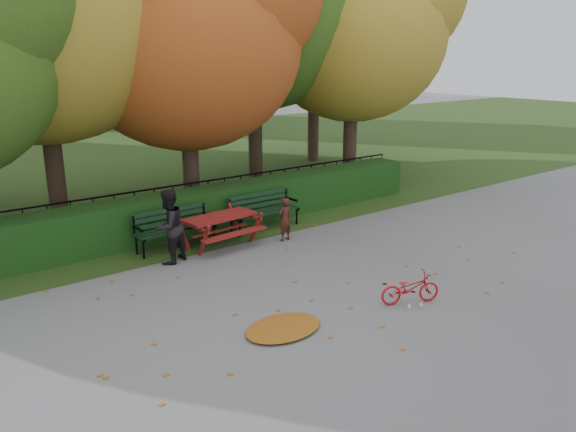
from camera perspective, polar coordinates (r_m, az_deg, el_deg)
ground at (r=10.58m, az=4.11°, el=-7.06°), size 90.00×90.00×0.00m
grass_strip at (r=22.59m, az=-20.19°, el=4.56°), size 90.00×90.00×0.00m
building_right at (r=38.14m, az=-15.95°, el=18.34°), size 9.00×6.00×12.00m
hedge at (r=13.90m, az=-8.22°, el=0.72°), size 13.00×0.90×1.00m
iron_fence at (r=14.57m, az=-9.78°, el=1.52°), size 14.00×0.04×1.02m
tree_c at (r=15.11m, az=-8.89°, el=18.49°), size 6.30×6.00×8.00m
tree_e at (r=18.42m, az=7.96°, el=18.88°), size 6.09×5.80×8.16m
tree_g at (r=22.59m, az=3.82°, el=19.20°), size 6.30×6.00×8.55m
bench_left at (r=12.64m, az=-11.55°, el=-0.92°), size 1.80×0.57×0.88m
bench_right at (r=13.80m, az=-2.61°, el=0.84°), size 1.80×0.57×0.88m
picnic_table at (r=12.61m, az=-6.95°, el=-0.64°), size 1.75×1.46×0.80m
leaf_pile at (r=8.94m, az=-0.48°, el=-11.27°), size 1.55×1.35×0.09m
leaf_scatter at (r=10.78m, az=3.05°, el=-6.54°), size 9.00×5.70×0.01m
child at (r=12.87m, az=-0.33°, el=-0.33°), size 0.40×0.30×1.01m
adult at (r=11.67m, az=-12.03°, el=-1.06°), size 0.93×0.84×1.55m
bicycle at (r=9.97m, az=12.31°, el=-7.17°), size 1.12×0.77×0.56m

